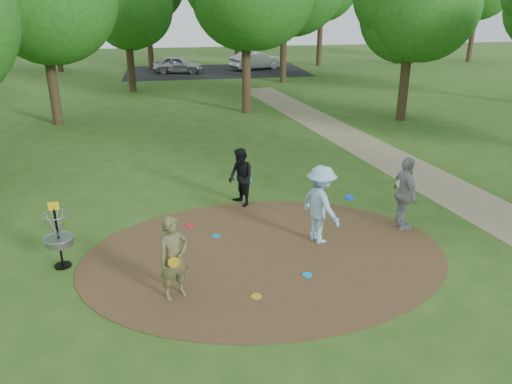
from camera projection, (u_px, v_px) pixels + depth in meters
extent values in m
plane|color=#2D5119|center=(265.00, 255.00, 11.49)|extent=(100.00, 100.00, 0.00)
cylinder|color=#47301C|center=(265.00, 255.00, 11.48)|extent=(8.40, 8.40, 0.02)
cube|color=#8C7A5B|center=(472.00, 202.00, 14.39)|extent=(7.55, 39.89, 0.01)
cube|color=black|center=(216.00, 71.00, 39.27)|extent=(14.00, 8.00, 0.01)
imported|color=brown|center=(174.00, 258.00, 9.60)|extent=(0.75, 0.66, 1.73)
cylinder|color=orange|center=(174.00, 262.00, 9.35)|extent=(0.22, 0.06, 0.22)
imported|color=#9AC3E5|center=(321.00, 205.00, 11.81)|extent=(1.13, 1.41, 1.92)
cylinder|color=#0C33CF|center=(349.00, 197.00, 11.81)|extent=(0.27, 0.26, 0.08)
imported|color=black|center=(241.00, 178.00, 13.94)|extent=(0.87, 0.97, 1.66)
cylinder|color=#0C8AD7|center=(248.00, 180.00, 14.06)|extent=(0.22, 0.08, 0.22)
imported|color=#9A999C|center=(405.00, 193.00, 12.48)|extent=(0.48, 1.13, 1.91)
cylinder|color=white|center=(400.00, 183.00, 12.39)|extent=(0.23, 0.08, 0.22)
cylinder|color=#187CC0|center=(216.00, 236.00, 12.35)|extent=(0.22, 0.22, 0.02)
cylinder|color=#0D92E5|center=(307.00, 275.00, 10.62)|extent=(0.22, 0.22, 0.02)
cylinder|color=red|center=(190.00, 226.00, 12.89)|extent=(0.22, 0.22, 0.02)
imported|color=#A3A5AA|center=(178.00, 65.00, 38.02)|extent=(3.96, 2.23, 1.27)
imported|color=#A4A8AC|center=(257.00, 61.00, 39.89)|extent=(4.55, 2.88, 1.42)
cylinder|color=orange|center=(256.00, 296.00, 9.86)|extent=(0.22, 0.22, 0.02)
cylinder|color=black|center=(59.00, 239.00, 10.77)|extent=(0.05, 0.05, 1.35)
cylinder|color=black|center=(63.00, 265.00, 11.01)|extent=(0.36, 0.36, 0.04)
cylinder|color=gray|center=(59.00, 241.00, 10.79)|extent=(0.60, 0.60, 0.16)
torus|color=gray|center=(59.00, 238.00, 10.76)|extent=(0.63, 0.63, 0.03)
torus|color=gray|center=(55.00, 215.00, 10.56)|extent=(0.58, 0.58, 0.02)
cube|color=yellow|center=(53.00, 206.00, 10.48)|extent=(0.22, 0.02, 0.18)
cylinder|color=#332316|center=(53.00, 83.00, 22.44)|extent=(0.44, 0.44, 3.80)
sphere|color=#1F5416|center=(40.00, 0.00, 21.17)|extent=(5.71, 5.71, 5.71)
cylinder|color=#332316|center=(246.00, 71.00, 24.78)|extent=(0.44, 0.44, 4.18)
cylinder|color=#332316|center=(404.00, 82.00, 23.29)|extent=(0.44, 0.44, 3.61)
sphere|color=#1F5416|center=(412.00, 11.00, 22.14)|extent=(4.83, 4.83, 4.83)
cylinder|color=#332316|center=(131.00, 63.00, 30.33)|extent=(0.44, 0.44, 3.42)
sphere|color=#1F5416|center=(126.00, 11.00, 29.23)|extent=(4.67, 4.67, 4.67)
cylinder|color=#332316|center=(283.00, 49.00, 33.64)|extent=(0.44, 0.44, 4.37)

